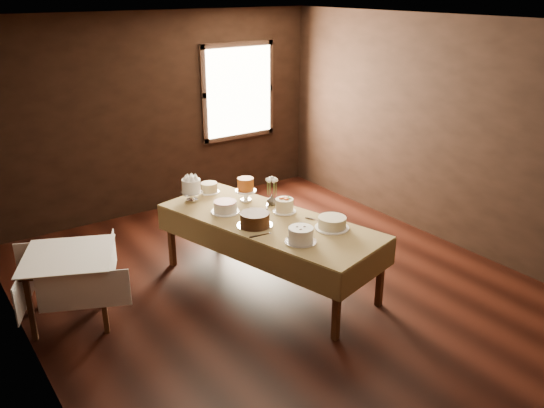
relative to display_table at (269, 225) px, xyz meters
The scene contains 23 objects.
floor 0.75m from the display_table, 80.25° to the right, with size 5.00×6.00×0.01m, color black.
ceiling 2.09m from the display_table, 80.25° to the right, with size 5.00×6.00×0.01m, color beige.
wall_back 2.87m from the display_table, 89.26° to the left, with size 5.00×0.02×2.80m, color black.
wall_left 2.57m from the display_table, behind, with size 0.02×6.00×2.80m, color black.
wall_right 2.63m from the display_table, ahead, with size 0.02×6.00×2.80m, color black.
window 3.17m from the display_table, 63.94° to the left, with size 1.10×0.05×1.30m, color #FFEABF.
display_table is the anchor object (origin of this frame).
side_table 2.05m from the display_table, 164.56° to the left, with size 1.10×1.10×0.70m.
cake_meringue 1.07m from the display_table, 113.03° to the left, with size 0.30×0.30×0.27m.
cake_speckled 1.12m from the display_table, 95.63° to the left, with size 0.28×0.28×0.12m.
cake_lattice 0.54m from the display_table, 121.43° to the left, with size 0.36×0.36×0.12m.
cake_caramel 0.65m from the display_table, 80.63° to the left, with size 0.25×0.25×0.29m.
cake_chocolate 0.25m from the display_table, 166.28° to the right, with size 0.41×0.41×0.14m.
cake_flowers 0.31m from the display_table, 17.35° to the left, with size 0.26×0.26×0.15m.
cake_swirl 0.66m from the display_table, 95.90° to the right, with size 0.32×0.32×0.16m.
cake_cream 0.70m from the display_table, 54.05° to the right, with size 0.36×0.36×0.12m.
cake_server_a 0.35m from the display_table, 59.72° to the right, with size 0.24×0.03×0.01m, color silver.
cake_server_b 0.55m from the display_table, 38.68° to the right, with size 0.24×0.03×0.01m, color silver.
cake_server_c 0.36m from the display_table, 116.10° to the left, with size 0.24×0.03×0.01m, color silver.
cake_server_d 0.45m from the display_table, 56.93° to the left, with size 0.24×0.03×0.01m, color silver.
cake_server_e 0.39m from the display_table, 131.04° to the right, with size 0.24×0.03×0.01m, color silver.
flower_vase 0.44m from the display_table, 50.81° to the left, with size 0.12×0.12×0.12m, color #2D2823.
flower_bouquet 0.52m from the display_table, 50.81° to the left, with size 0.14×0.14×0.20m, color white, non-canonical shape.
Camera 1 is at (-3.17, -4.36, 3.14)m, focal length 37.24 mm.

